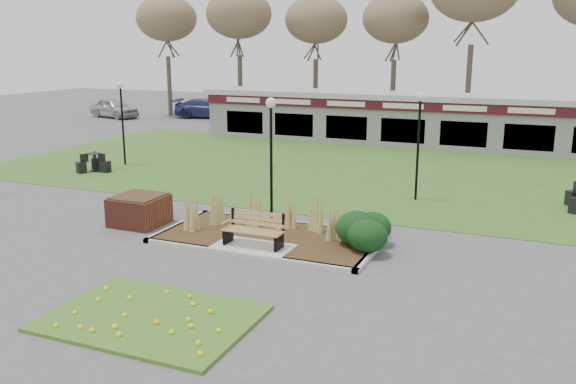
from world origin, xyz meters
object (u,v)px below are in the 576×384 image
at_px(lamp_post_mid_right, 419,122).
at_px(lamp_post_far_left, 121,105).
at_px(brick_planter, 139,210).
at_px(food_pavilion, 409,119).
at_px(lamp_post_near_left, 271,132).
at_px(car_blue, 207,108).
at_px(park_bench, 255,229).
at_px(car_silver, 114,108).
at_px(car_black, 290,119).
at_px(bistro_set_a, 94,165).

relative_size(lamp_post_mid_right, lamp_post_far_left, 1.00).
height_order(brick_planter, food_pavilion, food_pavilion).
xyz_separation_m(lamp_post_near_left, car_blue, (-16.33, 23.80, -2.12)).
distance_m(park_bench, car_blue, 31.79).
bearing_deg(car_silver, food_pavilion, -84.23).
xyz_separation_m(food_pavilion, car_blue, (-17.17, 7.04, -0.73)).
xyz_separation_m(lamp_post_near_left, car_black, (-7.67, 19.74, -2.08)).
bearing_deg(bistro_set_a, park_bench, -31.01).
xyz_separation_m(brick_planter, lamp_post_far_left, (-6.62, 7.84, 2.37)).
xyz_separation_m(lamp_post_far_left, car_blue, (-6.15, 18.16, -2.10)).
bearing_deg(lamp_post_near_left, car_silver, 137.58).
xyz_separation_m(car_silver, car_blue, (6.78, 2.67, -0.02)).
bearing_deg(car_silver, car_black, -79.01).
height_order(lamp_post_near_left, bistro_set_a, lamp_post_near_left).
relative_size(park_bench, lamp_post_mid_right, 0.43).
bearing_deg(car_black, car_silver, 74.60).
relative_size(park_bench, car_black, 0.36).
xyz_separation_m(bistro_set_a, car_blue, (-5.85, 19.95, 0.45)).
height_order(brick_planter, lamp_post_near_left, lamp_post_near_left).
xyz_separation_m(lamp_post_mid_right, lamp_post_far_left, (-14.00, 1.33, -0.01)).
height_order(lamp_post_mid_right, bistro_set_a, lamp_post_mid_right).
distance_m(lamp_post_mid_right, car_blue, 28.12).
bearing_deg(food_pavilion, lamp_post_far_left, -134.71).
bearing_deg(car_blue, car_silver, 98.60).
distance_m(lamp_post_mid_right, bistro_set_a, 14.53).
bearing_deg(food_pavilion, car_blue, 157.71).
bearing_deg(lamp_post_near_left, car_blue, 124.46).
distance_m(lamp_post_mid_right, car_black, 19.35).
distance_m(food_pavilion, bistro_set_a, 17.21).
bearing_deg(lamp_post_far_left, brick_planter, -49.82).
distance_m(park_bench, brick_planter, 4.47).
xyz_separation_m(lamp_post_near_left, lamp_post_mid_right, (3.82, 4.31, -0.01)).
distance_m(brick_planter, car_black, 22.33).
height_order(brick_planter, car_blue, car_blue).
bearing_deg(brick_planter, lamp_post_mid_right, 41.38).
relative_size(lamp_post_far_left, car_blue, 0.76).
height_order(park_bench, lamp_post_far_left, lamp_post_far_left).
xyz_separation_m(park_bench, lamp_post_mid_right, (2.98, 7.26, 2.27)).
bearing_deg(lamp_post_far_left, lamp_post_near_left, -28.97).
height_order(park_bench, car_blue, car_blue).
distance_m(lamp_post_mid_right, lamp_post_far_left, 14.06).
distance_m(food_pavilion, lamp_post_mid_right, 12.88).
relative_size(park_bench, lamp_post_near_left, 0.43).
distance_m(park_bench, car_black, 24.24).
distance_m(car_black, car_blue, 9.57).
distance_m(brick_planter, food_pavilion, 19.49).
xyz_separation_m(food_pavilion, bistro_set_a, (-11.31, -12.91, -1.19)).
xyz_separation_m(brick_planter, car_black, (-4.10, 21.94, 0.31)).
height_order(lamp_post_far_left, car_silver, lamp_post_far_left).
bearing_deg(park_bench, car_silver, 134.85).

